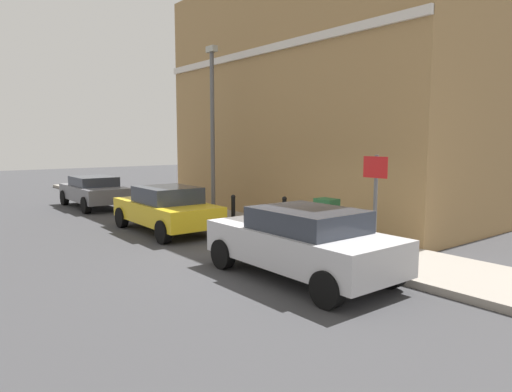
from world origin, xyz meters
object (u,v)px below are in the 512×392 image
(car_silver, at_px, (302,241))
(bollard_near_cabinet, at_px, (284,213))
(car_grey, at_px, (94,191))
(lamppost, at_px, (212,124))
(bollard_far_kerb, at_px, (233,211))
(car_yellow, at_px, (166,208))
(street_sign, at_px, (375,193))
(utility_cabinet, at_px, (326,223))

(car_silver, xyz_separation_m, bollard_near_cabinet, (2.30, 3.10, -0.05))
(car_grey, distance_m, lamppost, 6.63)
(bollard_far_kerb, relative_size, lamppost, 0.18)
(car_yellow, relative_size, street_sign, 1.78)
(lamppost, bearing_deg, car_yellow, -159.70)
(car_silver, distance_m, street_sign, 1.84)
(lamppost, bearing_deg, bollard_far_kerb, -110.33)
(utility_cabinet, bearing_deg, car_silver, -147.46)
(bollard_near_cabinet, bearing_deg, car_grey, 102.64)
(car_grey, bearing_deg, car_silver, -179.88)
(car_grey, xyz_separation_m, utility_cabinet, (2.01, -11.11, -0.01))
(car_yellow, bearing_deg, utility_cabinet, -154.36)
(car_yellow, relative_size, bollard_near_cabinet, 3.95)
(car_grey, bearing_deg, street_sign, -173.36)
(car_yellow, height_order, bollard_far_kerb, car_yellow)
(car_grey, distance_m, bollard_near_cabinet, 9.65)
(car_silver, relative_size, bollard_near_cabinet, 3.98)
(car_silver, bearing_deg, lamppost, -18.79)
(lamppost, bearing_deg, car_silver, -108.90)
(car_silver, distance_m, car_yellow, 5.99)
(street_sign, bearing_deg, car_silver, 157.87)
(car_silver, xyz_separation_m, car_yellow, (0.11, 5.99, -0.04))
(car_silver, distance_m, bollard_far_kerb, 4.57)
(car_grey, bearing_deg, bollard_near_cabinet, -166.37)
(bollard_far_kerb, height_order, lamppost, lamppost)
(car_grey, bearing_deg, bollard_far_kerb, -170.46)
(car_grey, height_order, lamppost, lamppost)
(car_silver, xyz_separation_m, bollard_far_kerb, (1.42, 4.34, -0.05))
(car_yellow, bearing_deg, car_grey, 0.48)
(street_sign, relative_size, lamppost, 0.40)
(street_sign, bearing_deg, bollard_far_kerb, 90.80)
(car_yellow, xyz_separation_m, bollard_near_cabinet, (2.19, -2.89, -0.01))
(car_yellow, relative_size, car_grey, 1.02)
(car_grey, bearing_deg, car_yellow, -179.68)
(bollard_near_cabinet, distance_m, lamppost, 4.53)
(car_silver, xyz_separation_m, lamppost, (2.33, 6.81, 2.55))
(bollard_near_cabinet, relative_size, bollard_far_kerb, 1.00)
(car_yellow, height_order, car_grey, car_yellow)
(bollard_far_kerb, bearing_deg, utility_cabinet, -75.11)
(utility_cabinet, bearing_deg, lamppost, 88.61)
(bollard_near_cabinet, bearing_deg, car_yellow, 127.17)
(car_yellow, relative_size, bollard_far_kerb, 3.95)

